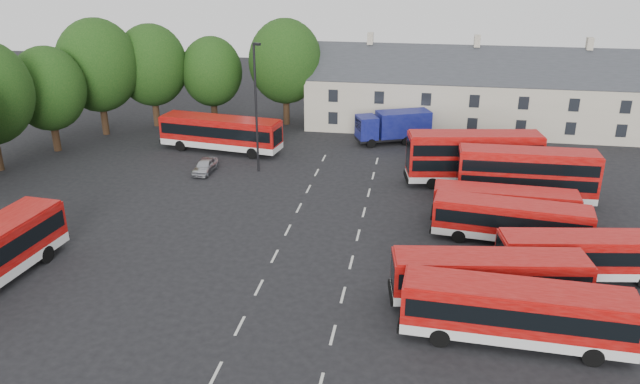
{
  "coord_description": "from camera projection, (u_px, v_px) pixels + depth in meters",
  "views": [
    {
      "loc": [
        8.84,
        -36.92,
        18.93
      ],
      "look_at": [
        1.96,
        4.1,
        2.2
      ],
      "focal_mm": 35.0,
      "sensor_mm": 36.0,
      "label": 1
    }
  ],
  "objects": [
    {
      "name": "ground",
      "position": [
        282.0,
        243.0,
        42.2
      ],
      "size": [
        140.0,
        140.0,
        0.0
      ],
      "primitive_type": "plane",
      "color": "black",
      "rests_on": "ground"
    },
    {
      "name": "bus_dd_south",
      "position": [
        527.0,
        173.0,
        47.89
      ],
      "size": [
        10.42,
        2.51,
        4.26
      ],
      "rotation": [
        0.0,
        0.0,
        0.01
      ],
      "color": "silver",
      "rests_on": "ground"
    },
    {
      "name": "bus_dd_north",
      "position": [
        474.0,
        155.0,
        51.46
      ],
      "size": [
        11.11,
        4.21,
        4.45
      ],
      "rotation": [
        0.0,
        0.0,
        0.16
      ],
      "color": "silver",
      "rests_on": "ground"
    },
    {
      "name": "silver_car",
      "position": [
        205.0,
        166.0,
        54.78
      ],
      "size": [
        1.57,
        3.7,
        1.25
      ],
      "primitive_type": "imported",
      "rotation": [
        0.0,
        0.0,
        -0.03
      ],
      "color": "#B3B5BB",
      "rests_on": "ground"
    },
    {
      "name": "bus_row_b",
      "position": [
        489.0,
        275.0,
        34.41
      ],
      "size": [
        10.91,
        3.89,
        3.02
      ],
      "rotation": [
        0.0,
        0.0,
        0.14
      ],
      "color": "silver",
      "rests_on": "ground"
    },
    {
      "name": "box_truck",
      "position": [
        394.0,
        126.0,
        62.43
      ],
      "size": [
        7.7,
        4.98,
        3.23
      ],
      "rotation": [
        0.0,
        0.0,
        0.4
      ],
      "color": "black",
      "rests_on": "ground"
    },
    {
      "name": "lamppost",
      "position": [
        256.0,
        105.0,
        53.15
      ],
      "size": [
        0.77,
        0.53,
        11.24
      ],
      "rotation": [
        0.0,
        0.0,
        -0.43
      ],
      "color": "black",
      "rests_on": "ground"
    },
    {
      "name": "bus_row_e",
      "position": [
        505.0,
        204.0,
        44.11
      ],
      "size": [
        10.01,
        2.78,
        2.8
      ],
      "rotation": [
        0.0,
        0.0,
        -0.05
      ],
      "color": "silver",
      "rests_on": "ground"
    },
    {
      "name": "bus_row_a",
      "position": [
        516.0,
        310.0,
        31.01
      ],
      "size": [
        11.39,
        3.17,
        3.19
      ],
      "rotation": [
        0.0,
        0.0,
        -0.05
      ],
      "color": "silver",
      "rests_on": "ground"
    },
    {
      "name": "treeline",
      "position": [
        116.0,
        77.0,
        60.61
      ],
      "size": [
        29.92,
        32.59,
        12.01
      ],
      "color": "black",
      "rests_on": "ground"
    },
    {
      "name": "bus_north",
      "position": [
        221.0,
        131.0,
        59.92
      ],
      "size": [
        12.07,
        4.38,
        3.34
      ],
      "rotation": [
        0.0,
        0.0,
        -0.15
      ],
      "color": "silver",
      "rests_on": "ground"
    },
    {
      "name": "terrace_houses",
      "position": [
        472.0,
        95.0,
        66.06
      ],
      "size": [
        35.7,
        7.13,
        10.06
      ],
      "color": "beige",
      "rests_on": "ground"
    },
    {
      "name": "bus_row_c",
      "position": [
        586.0,
        253.0,
        37.02
      ],
      "size": [
        10.44,
        3.83,
        2.89
      ],
      "rotation": [
        0.0,
        0.0,
        0.15
      ],
      "color": "silver",
      "rests_on": "ground"
    },
    {
      "name": "lane_markings",
      "position": [
        323.0,
        232.0,
        43.65
      ],
      "size": [
        5.15,
        33.8,
        0.01
      ],
      "color": "beige",
      "rests_on": "ground"
    },
    {
      "name": "bus_row_d",
      "position": [
        511.0,
        219.0,
        41.64
      ],
      "size": [
        10.41,
        3.54,
        2.89
      ],
      "rotation": [
        0.0,
        0.0,
        -0.12
      ],
      "color": "silver",
      "rests_on": "ground"
    }
  ]
}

